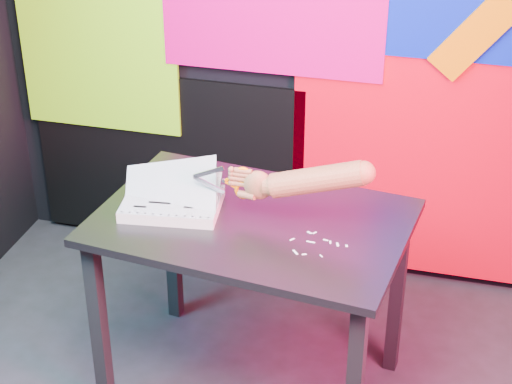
# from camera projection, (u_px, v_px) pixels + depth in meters

# --- Properties ---
(room) EXTENTS (3.01, 3.01, 2.71)m
(room) POSITION_uv_depth(u_px,v_px,m) (231.00, 135.00, 2.17)
(room) COLOR black
(room) RESTS_ON ground
(backdrop) EXTENTS (2.88, 0.05, 2.08)m
(backdrop) POSITION_uv_depth(u_px,v_px,m) (344.00, 77.00, 3.58)
(backdrop) COLOR red
(backdrop) RESTS_ON ground
(work_table) EXTENTS (1.15, 0.84, 0.75)m
(work_table) POSITION_uv_depth(u_px,v_px,m) (252.00, 244.00, 3.02)
(work_table) COLOR black
(work_table) RESTS_ON ground
(printout_stack) EXTENTS (0.38, 0.29, 0.18)m
(printout_stack) POSITION_uv_depth(u_px,v_px,m) (172.00, 203.00, 3.02)
(printout_stack) COLOR beige
(printout_stack) RESTS_ON work_table
(scissors) EXTENTS (0.21, 0.01, 0.12)m
(scissors) POSITION_uv_depth(u_px,v_px,m) (239.00, 183.00, 2.93)
(scissors) COLOR #A1A7B4
(scissors) RESTS_ON printout_stack
(hand_forearm) EXTENTS (0.49, 0.09, 0.19)m
(hand_forearm) POSITION_uv_depth(u_px,v_px,m) (307.00, 180.00, 2.85)
(hand_forearm) COLOR #B1573B
(hand_forearm) RESTS_ON work_table
(paper_clippings) EXTENTS (0.20, 0.16, 0.00)m
(paper_clippings) POSITION_uv_depth(u_px,v_px,m) (316.00, 243.00, 2.83)
(paper_clippings) COLOR white
(paper_clippings) RESTS_ON work_table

